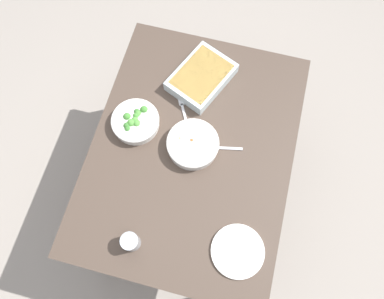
{
  "coord_description": "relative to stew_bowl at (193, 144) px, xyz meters",
  "views": [
    {
      "loc": [
        -0.52,
        -0.14,
        2.25
      ],
      "look_at": [
        0.0,
        0.0,
        0.74
      ],
      "focal_mm": 33.29,
      "sensor_mm": 36.0,
      "label": 1
    }
  ],
  "objects": [
    {
      "name": "ground_plane",
      "position": [
        -0.01,
        0.0,
        -0.77
      ],
      "size": [
        6.0,
        6.0,
        0.0
      ],
      "primitive_type": "plane",
      "color": "#9E9389"
    },
    {
      "name": "dining_table",
      "position": [
        -0.01,
        0.0,
        -0.12
      ],
      "size": [
        1.2,
        0.9,
        0.74
      ],
      "color": "#4C3D33",
      "rests_on": "ground_plane"
    },
    {
      "name": "stew_bowl",
      "position": [
        0.0,
        0.0,
        0.0
      ],
      "size": [
        0.23,
        0.23,
        0.06
      ],
      "color": "silver",
      "rests_on": "dining_table"
    },
    {
      "name": "broccoli_bowl",
      "position": [
        0.04,
        0.28,
        -0.0
      ],
      "size": [
        0.22,
        0.22,
        0.07
      ],
      "color": "silver",
      "rests_on": "dining_table"
    },
    {
      "name": "baking_dish",
      "position": [
        0.34,
        0.05,
        0.0
      ],
      "size": [
        0.36,
        0.32,
        0.06
      ],
      "color": "silver",
      "rests_on": "dining_table"
    },
    {
      "name": "drink_cup",
      "position": [
        -0.47,
        0.14,
        0.01
      ],
      "size": [
        0.07,
        0.07,
        0.08
      ],
      "color": "#B2BCC6",
      "rests_on": "dining_table"
    },
    {
      "name": "side_plate",
      "position": [
        -0.39,
        -0.29,
        -0.03
      ],
      "size": [
        0.22,
        0.22,
        0.01
      ],
      "primitive_type": "cylinder",
      "color": "white",
      "rests_on": "dining_table"
    },
    {
      "name": "spoon_by_stew",
      "position": [
        0.02,
        -0.11,
        -0.03
      ],
      "size": [
        0.05,
        0.18,
        0.01
      ],
      "color": "silver",
      "rests_on": "dining_table"
    },
    {
      "name": "fork_on_table",
      "position": [
        0.16,
        0.09,
        -0.03
      ],
      "size": [
        0.16,
        0.1,
        0.01
      ],
      "color": "silver",
      "rests_on": "dining_table"
    }
  ]
}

